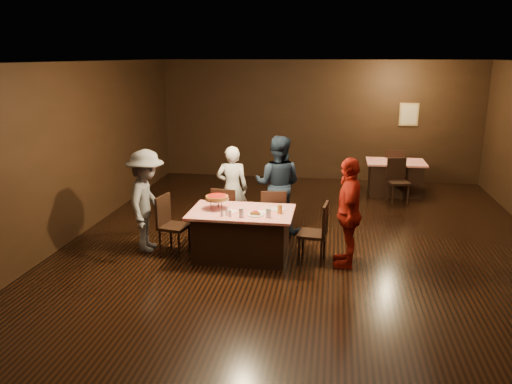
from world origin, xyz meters
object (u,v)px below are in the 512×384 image
chair_far_left (227,213)px  pizza_stand (217,198)px  glass_front_right (268,213)px  glass_amber (280,209)px  back_table (395,178)px  plate_empty (278,209)px  diner_navy_hoodie (278,185)px  glass_front_left (241,213)px  main_table (242,234)px  diner_red_shirt (349,212)px  chair_back_near (399,181)px  diner_grey_knit (147,201)px  chair_far_right (273,215)px  diner_white_jacket (232,188)px  chair_end_left (174,225)px  chair_end_right (312,233)px  chair_back_far (392,168)px

chair_far_left → pizza_stand: 0.85m
glass_front_right → glass_amber: same height
back_table → plate_empty: (-2.23, -4.09, 0.39)m
diner_navy_hoodie → glass_front_left: bearing=83.8°
main_table → diner_navy_hoodie: diner_navy_hoodie is taller
diner_red_shirt → chair_back_near: bearing=162.5°
back_table → glass_front_left: 5.31m
back_table → diner_grey_knit: bearing=-136.4°
diner_red_shirt → glass_front_left: 1.60m
chair_far_right → diner_red_shirt: (1.23, -0.78, 0.36)m
main_table → pizza_stand: bearing=172.9°
chair_far_left → diner_white_jacket: size_ratio=0.61×
glass_amber → diner_white_jacket: bearing=127.2°
diner_red_shirt → plate_empty: 1.10m
diner_red_shirt → diner_grey_knit: bearing=-91.8°
chair_end_left → glass_amber: bearing=-80.4°
back_table → chair_end_right: 4.56m
main_table → chair_end_right: 1.10m
plate_empty → diner_white_jacket: bearing=130.3°
main_table → diner_grey_knit: diner_grey_knit is taller
chair_far_left → diner_white_jacket: diner_white_jacket is taller
glass_amber → diner_navy_hoodie: bearing=97.8°
chair_far_left → chair_end_right: bearing=159.3°
chair_back_near → diner_red_shirt: bearing=-121.5°
chair_back_far → diner_white_jacket: size_ratio=0.61×
diner_grey_knit → glass_front_left: (1.62, -0.39, 0.01)m
diner_navy_hoodie → glass_amber: 1.37m
chair_far_right → chair_end_right: 1.03m
chair_back_far → diner_white_jacket: (-3.19, -3.55, 0.30)m
back_table → diner_navy_hoodie: diner_navy_hoodie is taller
chair_end_left → glass_amber: chair_end_left is taller
chair_far_right → diner_white_jacket: (-0.81, 0.54, 0.30)m
chair_far_left → diner_red_shirt: 2.20m
diner_red_shirt → chair_end_left: bearing=-90.3°
back_table → glass_amber: glass_amber is taller
chair_far_right → chair_back_far: size_ratio=1.00×
chair_far_left → glass_amber: chair_far_left is taller
chair_end_left → chair_back_far: 6.20m
diner_grey_knit → pizza_stand: diner_grey_knit is taller
chair_far_left → plate_empty: (0.95, -0.60, 0.30)m
diner_white_jacket → diner_grey_knit: (-1.16, -1.20, 0.06)m
back_table → glass_front_right: size_ratio=9.29×
diner_grey_knit → glass_front_left: diner_grey_knit is taller
diner_navy_hoodie → plate_empty: 1.17m
back_table → chair_end_left: size_ratio=1.37×
glass_front_right → chair_back_far: bearing=65.4°
chair_far_left → diner_red_shirt: size_ratio=0.57×
pizza_stand → glass_front_right: 0.91m
diner_red_shirt → glass_front_left: size_ratio=11.95×
chair_back_near → diner_navy_hoodie: bearing=-150.2°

